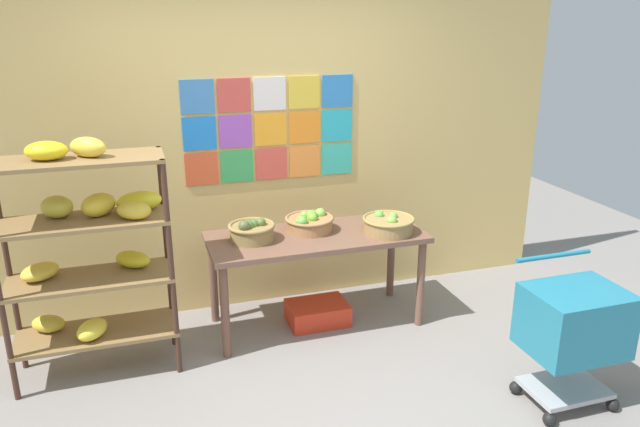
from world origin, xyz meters
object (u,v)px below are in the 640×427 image
Objects in this scene: banana_shelf_unit at (88,242)px; display_table at (316,246)px; fruit_basket_back_left at (388,224)px; produce_crate_under_table at (317,313)px; shopping_cart at (573,325)px; fruit_basket_right at (310,222)px; fruit_basket_back_right at (252,230)px.

banana_shelf_unit is 1.59m from display_table.
produce_crate_under_table is (-0.51, 0.12, -0.71)m from fruit_basket_back_left.
display_table is 0.56m from fruit_basket_back_left.
shopping_cart reaches higher than display_table.
produce_crate_under_table is at bearing -73.13° from fruit_basket_right.
fruit_basket_right is at bearing 106.87° from produce_crate_under_table.
fruit_basket_right is 0.72m from produce_crate_under_table.
fruit_basket_back_right is (-0.45, -0.07, 0.01)m from fruit_basket_right.
banana_shelf_unit is 1.56m from fruit_basket_right.
banana_shelf_unit is at bearing -178.87° from fruit_basket_back_left.
produce_crate_under_table is at bearing 124.03° from shopping_cart.
display_table is 1.79× the size of shopping_cart.
banana_shelf_unit is 2.08m from fruit_basket_back_left.
fruit_basket_back_right is at bearing 171.44° from fruit_basket_back_left.
display_table is 4.37× the size of fruit_basket_right.
produce_crate_under_table is (1.56, 0.16, -0.83)m from banana_shelf_unit.
display_table is at bearing 5.98° from banana_shelf_unit.
display_table is 0.55m from produce_crate_under_table.
display_table is 4.72× the size of fruit_basket_back_right.
fruit_basket_right is (-0.02, 0.10, 0.16)m from display_table.
banana_shelf_unit is 4.32× the size of fruit_basket_right.
fruit_basket_back_left is at bearing -13.15° from display_table.
fruit_basket_right is at bearing 8.46° from fruit_basket_back_right.
produce_crate_under_table is at bearing -3.57° from fruit_basket_back_right.
shopping_cart reaches higher than fruit_basket_back_left.
banana_shelf_unit is at bearing -174.13° from produce_crate_under_table.
shopping_cart reaches higher than produce_crate_under_table.
banana_shelf_unit reaches higher than produce_crate_under_table.
fruit_basket_right is at bearing 158.19° from fruit_basket_back_left.
fruit_basket_back_right is at bearing 176.62° from display_table.
display_table is at bearing 166.85° from fruit_basket_back_left.
fruit_basket_back_right is at bearing 133.53° from shopping_cart.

